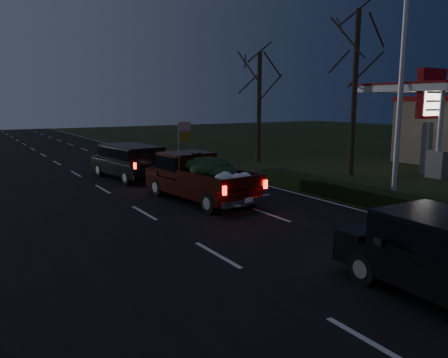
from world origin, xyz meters
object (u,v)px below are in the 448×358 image
pickup_truck (200,175)px  lead_suv (130,158)px  light_pole (403,59)px  gas_price_pylon (430,104)px

pickup_truck → lead_suv: size_ratio=1.08×
lead_suv → pickup_truck: bearing=-91.5°
light_pole → gas_price_pylon: 7.36m
pickup_truck → lead_suv: bearing=89.6°
gas_price_pylon → lead_suv: gas_price_pylon is taller
gas_price_pylon → lead_suv: 15.86m
light_pole → gas_price_pylon: size_ratio=1.64×
light_pole → lead_suv: 13.22m
gas_price_pylon → pickup_truck: size_ratio=1.02×
light_pole → gas_price_pylon: bearing=24.7°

